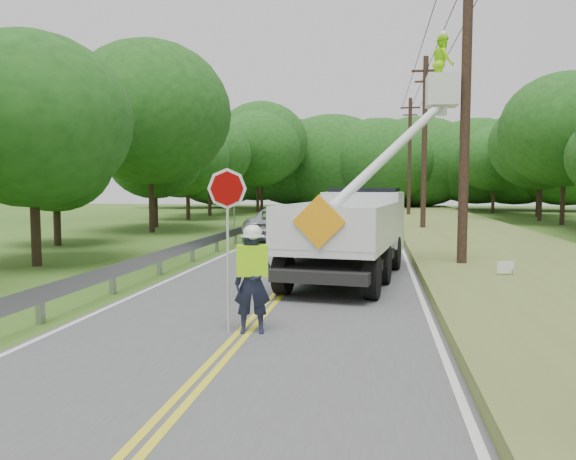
# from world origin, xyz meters

# --- Properties ---
(ground) EXTENTS (140.00, 140.00, 0.00)m
(ground) POSITION_xyz_m (0.00, 0.00, 0.00)
(ground) COLOR #2A4E17
(ground) RESTS_ON ground
(road) EXTENTS (7.20, 96.00, 0.03)m
(road) POSITION_xyz_m (0.00, 14.00, 0.01)
(road) COLOR #4C4C4F
(road) RESTS_ON ground
(guardrail) EXTENTS (0.18, 48.00, 0.77)m
(guardrail) POSITION_xyz_m (-4.02, 14.91, 0.55)
(guardrail) COLOR gray
(guardrail) RESTS_ON ground
(utility_poles) EXTENTS (1.60, 43.30, 10.00)m
(utility_poles) POSITION_xyz_m (5.00, 17.02, 5.27)
(utility_poles) COLOR black
(utility_poles) RESTS_ON ground
(tall_grass_verge) EXTENTS (7.00, 96.00, 0.30)m
(tall_grass_verge) POSITION_xyz_m (7.10, 14.00, 0.15)
(tall_grass_verge) COLOR olive
(tall_grass_verge) RESTS_ON ground
(treeline_left) EXTENTS (11.55, 56.33, 11.54)m
(treeline_left) POSITION_xyz_m (-10.60, 31.76, 6.08)
(treeline_left) COLOR #332319
(treeline_left) RESTS_ON ground
(treeline_horizon) EXTENTS (55.33, 13.99, 11.01)m
(treeline_horizon) POSITION_xyz_m (0.71, 56.33, 5.50)
(treeline_horizon) COLOR #194814
(treeline_horizon) RESTS_ON ground
(flagger) EXTENTS (1.13, 0.56, 2.99)m
(flagger) POSITION_xyz_m (0.15, 0.95, 1.08)
(flagger) COLOR #191E33
(flagger) RESTS_ON road
(bucket_truck) EXTENTS (4.93, 7.77, 7.24)m
(bucket_truck) POSITION_xyz_m (1.90, 8.31, 1.64)
(bucket_truck) COLOR black
(bucket_truck) RESTS_ON road
(suv_silver) EXTENTS (3.18, 6.15, 1.66)m
(suv_silver) POSITION_xyz_m (-2.20, 16.98, 0.85)
(suv_silver) COLOR #AFB3B6
(suv_silver) RESTS_ON road
(suv_darkgrey) EXTENTS (3.00, 5.22, 1.43)m
(suv_darkgrey) POSITION_xyz_m (-1.88, 26.23, 0.73)
(suv_darkgrey) COLOR #3B3C43
(suv_darkgrey) RESTS_ON road
(stop_sign_permanent) EXTENTS (0.53, 0.25, 2.69)m
(stop_sign_permanent) POSITION_xyz_m (-4.75, 18.36, 1.80)
(stop_sign_permanent) COLOR gray
(stop_sign_permanent) RESTS_ON ground
(yard_sign) EXTENTS (0.46, 0.15, 0.68)m
(yard_sign) POSITION_xyz_m (5.80, 6.72, 0.48)
(yard_sign) COLOR white
(yard_sign) RESTS_ON ground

